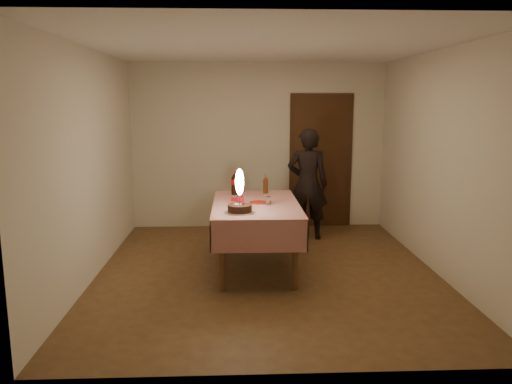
% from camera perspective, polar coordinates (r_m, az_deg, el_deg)
% --- Properties ---
extents(ground, '(4.00, 4.50, 0.01)m').
position_cam_1_polar(ground, '(6.02, 1.27, -9.14)').
color(ground, brown).
rests_on(ground, ground).
extents(room_shell, '(4.04, 4.54, 2.62)m').
position_cam_1_polar(room_shell, '(5.76, 1.63, 6.84)').
color(room_shell, beige).
rests_on(room_shell, ground).
extents(dining_table, '(1.02, 1.72, 0.81)m').
position_cam_1_polar(dining_table, '(5.98, -0.02, -2.27)').
color(dining_table, brown).
rests_on(dining_table, ground).
extents(birthday_cake, '(0.33, 0.33, 0.48)m').
position_cam_1_polar(birthday_cake, '(5.44, -1.87, -1.06)').
color(birthday_cake, white).
rests_on(birthday_cake, dining_table).
extents(red_plate, '(0.22, 0.22, 0.01)m').
position_cam_1_polar(red_plate, '(5.97, 0.28, -1.19)').
color(red_plate, red).
rests_on(red_plate, dining_table).
extents(red_cup, '(0.08, 0.08, 0.10)m').
position_cam_1_polar(red_cup, '(5.88, -1.82, -0.93)').
color(red_cup, red).
rests_on(red_cup, dining_table).
extents(clear_cup, '(0.07, 0.07, 0.09)m').
position_cam_1_polar(clear_cup, '(5.88, 1.42, -0.97)').
color(clear_cup, white).
rests_on(clear_cup, dining_table).
extents(napkin_stack, '(0.15, 0.15, 0.02)m').
position_cam_1_polar(napkin_stack, '(6.12, -2.18, -0.87)').
color(napkin_stack, '#B61714').
rests_on(napkin_stack, dining_table).
extents(cola_bottle, '(0.10, 0.10, 0.32)m').
position_cam_1_polar(cola_bottle, '(6.48, -2.40, 1.05)').
color(cola_bottle, black).
rests_on(cola_bottle, dining_table).
extents(amber_bottle_left, '(0.06, 0.06, 0.25)m').
position_cam_1_polar(amber_bottle_left, '(6.68, -1.60, 1.03)').
color(amber_bottle_left, '#53260E').
rests_on(amber_bottle_left, dining_table).
extents(amber_bottle_right, '(0.06, 0.06, 0.25)m').
position_cam_1_polar(amber_bottle_right, '(6.57, 1.09, 0.87)').
color(amber_bottle_right, '#53260E').
rests_on(amber_bottle_right, dining_table).
extents(photographer, '(0.65, 0.49, 1.63)m').
position_cam_1_polar(photographer, '(7.32, 5.92, 0.95)').
color(photographer, black).
rests_on(photographer, ground).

